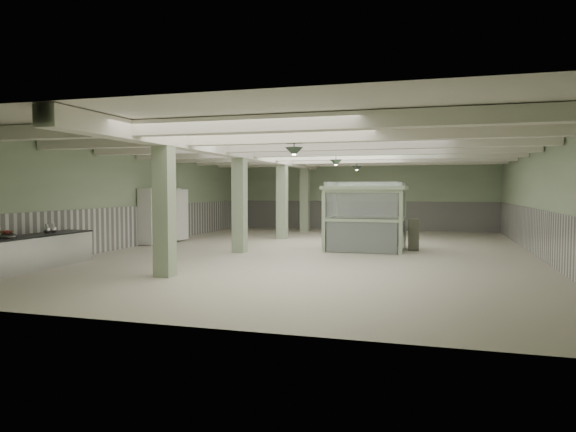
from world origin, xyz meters
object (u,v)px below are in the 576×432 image
(prep_counter, at_px, (9,255))
(filing_cabinet, at_px, (413,234))
(walkin_cooler, at_px, (161,216))
(guard_booth, at_px, (366,205))

(prep_counter, xyz_separation_m, filing_cabinet, (9.66, 7.94, 0.09))
(walkin_cooler, height_order, guard_booth, guard_booth)
(guard_booth, bearing_deg, prep_counter, -136.87)
(prep_counter, xyz_separation_m, walkin_cooler, (-0.08, 7.67, 0.61))
(guard_booth, distance_m, filing_cabinet, 1.96)
(walkin_cooler, height_order, filing_cabinet, walkin_cooler)
(guard_booth, height_order, filing_cabinet, guard_booth)
(guard_booth, bearing_deg, filing_cabinet, 13.11)
(prep_counter, xyz_separation_m, guard_booth, (8.03, 7.56, 1.11))
(guard_booth, xyz_separation_m, filing_cabinet, (1.63, 0.38, -1.02))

